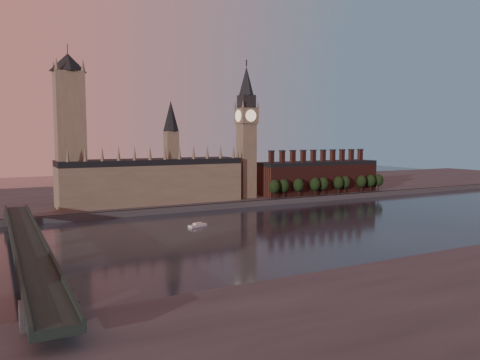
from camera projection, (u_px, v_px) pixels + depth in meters
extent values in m
plane|color=black|center=(323.00, 228.00, 268.24)|extent=(900.00, 900.00, 0.00)
cube|color=#49494E|center=(247.00, 204.00, 347.20)|extent=(900.00, 4.00, 4.00)
cube|color=#49494E|center=(200.00, 192.00, 426.35)|extent=(900.00, 180.00, 4.00)
cube|color=#80715B|center=(152.00, 184.00, 337.35)|extent=(130.00, 30.00, 28.00)
cube|color=black|center=(152.00, 162.00, 335.87)|extent=(130.00, 30.00, 4.00)
cube|color=#80715B|center=(171.00, 148.00, 341.94)|extent=(9.00, 9.00, 24.00)
cone|color=black|center=(171.00, 116.00, 339.81)|extent=(12.00, 12.00, 22.00)
cone|color=#80715B|center=(68.00, 154.00, 295.35)|extent=(2.60, 2.60, 10.00)
cone|color=#80715B|center=(85.00, 154.00, 300.36)|extent=(2.60, 2.60, 10.00)
cone|color=#80715B|center=(102.00, 154.00, 305.37)|extent=(2.60, 2.60, 10.00)
cone|color=#80715B|center=(119.00, 153.00, 310.38)|extent=(2.60, 2.60, 10.00)
cone|color=#80715B|center=(135.00, 153.00, 315.39)|extent=(2.60, 2.60, 10.00)
cone|color=#80715B|center=(150.00, 153.00, 320.40)|extent=(2.60, 2.60, 10.00)
cone|color=#80715B|center=(165.00, 152.00, 325.41)|extent=(2.60, 2.60, 10.00)
cone|color=#80715B|center=(180.00, 152.00, 330.42)|extent=(2.60, 2.60, 10.00)
cone|color=#80715B|center=(194.00, 152.00, 335.43)|extent=(2.60, 2.60, 10.00)
cone|color=#80715B|center=(207.00, 152.00, 340.44)|extent=(2.60, 2.60, 10.00)
cone|color=#80715B|center=(221.00, 152.00, 345.45)|extent=(2.60, 2.60, 10.00)
cone|color=#80715B|center=(233.00, 151.00, 350.45)|extent=(2.60, 2.60, 10.00)
cube|color=#80715B|center=(70.00, 141.00, 308.79)|extent=(18.00, 18.00, 90.00)
cone|color=black|center=(68.00, 63.00, 304.06)|extent=(24.00, 24.00, 12.00)
cylinder|color=#232326|center=(68.00, 53.00, 303.51)|extent=(0.50, 0.50, 12.00)
cone|color=#80715B|center=(56.00, 63.00, 293.48)|extent=(3.00, 3.00, 8.00)
cone|color=#80715B|center=(83.00, 65.00, 300.95)|extent=(3.00, 3.00, 8.00)
cone|color=#80715B|center=(53.00, 67.00, 307.55)|extent=(3.00, 3.00, 8.00)
cone|color=#80715B|center=(79.00, 68.00, 315.02)|extent=(3.00, 3.00, 8.00)
cube|color=#80715B|center=(246.00, 161.00, 366.58)|extent=(12.00, 12.00, 58.00)
cube|color=#80715B|center=(246.00, 116.00, 363.34)|extent=(14.00, 14.00, 12.00)
cube|color=#232326|center=(246.00, 102.00, 362.32)|extent=(11.00, 11.00, 10.00)
cone|color=black|center=(246.00, 81.00, 360.83)|extent=(13.00, 13.00, 22.00)
cylinder|color=#232326|center=(246.00, 63.00, 359.58)|extent=(1.00, 1.00, 5.00)
cylinder|color=beige|center=(251.00, 116.00, 357.00)|extent=(9.00, 0.50, 9.00)
cylinder|color=beige|center=(242.00, 116.00, 369.67)|extent=(9.00, 0.50, 9.00)
cylinder|color=beige|center=(238.00, 116.00, 359.97)|extent=(0.50, 9.00, 9.00)
cylinder|color=beige|center=(254.00, 116.00, 366.70)|extent=(0.50, 9.00, 9.00)
cone|color=#80715B|center=(243.00, 104.00, 353.75)|extent=(2.00, 2.00, 6.00)
cone|color=#80715B|center=(258.00, 104.00, 359.82)|extent=(2.00, 2.00, 6.00)
cone|color=#80715B|center=(235.00, 105.00, 365.18)|extent=(2.00, 2.00, 6.00)
cone|color=#80715B|center=(250.00, 105.00, 371.25)|extent=(2.00, 2.00, 6.00)
cube|color=#4A211C|center=(318.00, 179.00, 400.84)|extent=(110.00, 25.00, 24.00)
cube|color=black|center=(318.00, 163.00, 399.59)|extent=(110.00, 25.00, 3.00)
cube|color=#4A211C|center=(271.00, 157.00, 377.09)|extent=(3.50, 3.50, 9.00)
cube|color=#232326|center=(271.00, 151.00, 376.63)|extent=(4.20, 4.20, 1.00)
cube|color=#4A211C|center=(282.00, 157.00, 381.97)|extent=(3.50, 3.50, 9.00)
cube|color=#232326|center=(282.00, 151.00, 381.50)|extent=(4.20, 4.20, 1.00)
cube|color=#4A211C|center=(293.00, 157.00, 386.84)|extent=(3.50, 3.50, 9.00)
cube|color=#232326|center=(293.00, 151.00, 386.38)|extent=(4.20, 4.20, 1.00)
cube|color=#4A211C|center=(303.00, 156.00, 391.72)|extent=(3.50, 3.50, 9.00)
cube|color=#232326|center=(303.00, 150.00, 391.26)|extent=(4.20, 4.20, 1.00)
cube|color=#4A211C|center=(313.00, 156.00, 396.60)|extent=(3.50, 3.50, 9.00)
cube|color=#232326|center=(313.00, 150.00, 396.13)|extent=(4.20, 4.20, 1.00)
cube|color=#4A211C|center=(323.00, 156.00, 401.48)|extent=(3.50, 3.50, 9.00)
cube|color=#232326|center=(323.00, 150.00, 401.01)|extent=(4.20, 4.20, 1.00)
cube|color=#4A211C|center=(333.00, 156.00, 406.35)|extent=(3.50, 3.50, 9.00)
cube|color=#232326|center=(333.00, 150.00, 405.89)|extent=(4.20, 4.20, 1.00)
cube|color=#4A211C|center=(342.00, 155.00, 411.23)|extent=(3.50, 3.50, 9.00)
cube|color=#232326|center=(342.00, 150.00, 410.77)|extent=(4.20, 4.20, 1.00)
cube|color=#4A211C|center=(351.00, 155.00, 416.11)|extent=(3.50, 3.50, 9.00)
cube|color=#232326|center=(351.00, 150.00, 415.64)|extent=(4.20, 4.20, 1.00)
cube|color=#4A211C|center=(360.00, 155.00, 420.98)|extent=(3.50, 3.50, 9.00)
cube|color=#232326|center=(360.00, 149.00, 420.52)|extent=(4.20, 4.20, 1.00)
cylinder|color=black|center=(274.00, 195.00, 361.80)|extent=(0.80, 0.80, 6.00)
ellipsoid|color=black|center=(274.00, 187.00, 361.20)|extent=(8.60, 8.60, 10.75)
cylinder|color=black|center=(283.00, 194.00, 367.84)|extent=(0.80, 0.80, 6.00)
ellipsoid|color=black|center=(284.00, 186.00, 367.24)|extent=(8.60, 8.60, 10.75)
cylinder|color=black|center=(298.00, 193.00, 373.45)|extent=(0.80, 0.80, 6.00)
ellipsoid|color=black|center=(298.00, 185.00, 372.84)|extent=(8.60, 8.60, 10.75)
cylinder|color=black|center=(315.00, 192.00, 380.06)|extent=(0.80, 0.80, 6.00)
ellipsoid|color=black|center=(315.00, 184.00, 379.46)|extent=(8.60, 8.60, 10.75)
cylinder|color=black|center=(323.00, 191.00, 384.51)|extent=(0.80, 0.80, 6.00)
ellipsoid|color=black|center=(323.00, 184.00, 383.91)|extent=(8.60, 8.60, 10.75)
cylinder|color=black|center=(338.00, 190.00, 392.66)|extent=(0.80, 0.80, 6.00)
ellipsoid|color=black|center=(338.00, 183.00, 392.05)|extent=(8.60, 8.60, 10.75)
cylinder|color=black|center=(345.00, 190.00, 397.19)|extent=(0.80, 0.80, 6.00)
ellipsoid|color=black|center=(345.00, 182.00, 396.59)|extent=(8.60, 8.60, 10.75)
cylinder|color=black|center=(361.00, 189.00, 404.50)|extent=(0.80, 0.80, 6.00)
ellipsoid|color=black|center=(361.00, 181.00, 403.90)|extent=(8.60, 8.60, 10.75)
cylinder|color=black|center=(370.00, 188.00, 409.71)|extent=(0.80, 0.80, 6.00)
ellipsoid|color=black|center=(371.00, 181.00, 409.10)|extent=(8.60, 8.60, 10.75)
cylinder|color=black|center=(378.00, 188.00, 414.39)|extent=(0.80, 0.80, 6.00)
ellipsoid|color=black|center=(378.00, 180.00, 413.79)|extent=(8.60, 8.60, 10.75)
cube|color=black|center=(28.00, 242.00, 190.63)|extent=(12.00, 200.00, 2.50)
cube|color=black|center=(12.00, 239.00, 187.88)|extent=(1.00, 200.00, 1.30)
cube|color=black|center=(42.00, 237.00, 193.02)|extent=(1.00, 200.00, 1.30)
cube|color=#49494E|center=(17.00, 214.00, 274.36)|extent=(14.00, 8.00, 6.00)
cube|color=#49494E|center=(49.00, 312.00, 120.46)|extent=(14.00, 8.00, 6.00)
cylinder|color=#232326|center=(50.00, 324.00, 120.75)|extent=(8.00, 8.00, 7.75)
cylinder|color=#232326|center=(38.00, 286.00, 150.65)|extent=(8.00, 8.00, 7.75)
cylinder|color=#232326|center=(30.00, 262.00, 180.55)|extent=(8.00, 8.00, 7.75)
cylinder|color=#232326|center=(25.00, 244.00, 210.45)|extent=(8.00, 8.00, 7.75)
cylinder|color=#232326|center=(20.00, 231.00, 240.35)|extent=(8.00, 8.00, 7.75)
cylinder|color=#232326|center=(17.00, 220.00, 270.25)|extent=(8.00, 8.00, 7.75)
cube|color=silver|center=(198.00, 226.00, 270.49)|extent=(12.38, 7.26, 1.36)
cube|color=silver|center=(198.00, 224.00, 270.38)|extent=(5.68, 4.14, 1.02)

